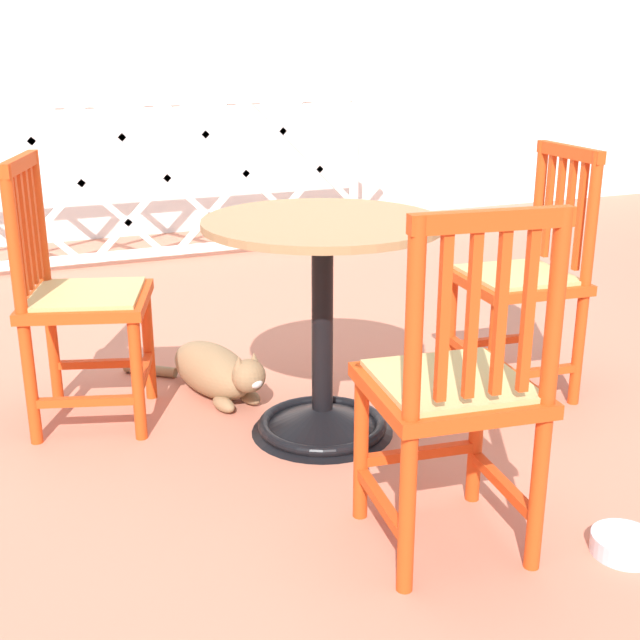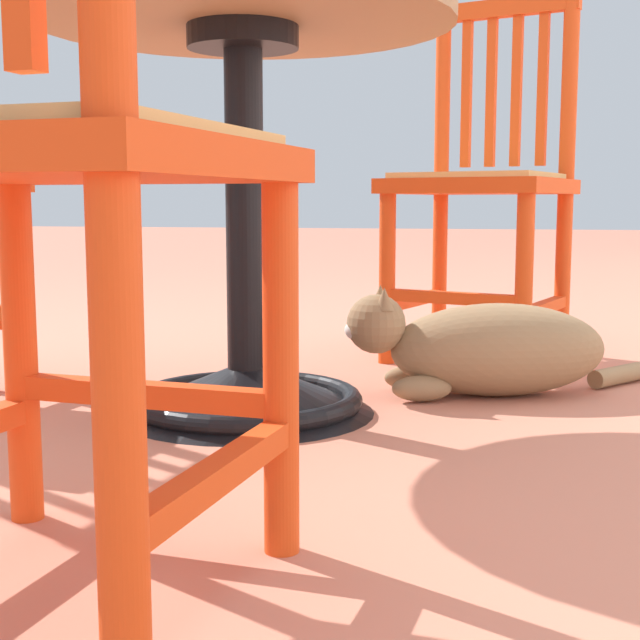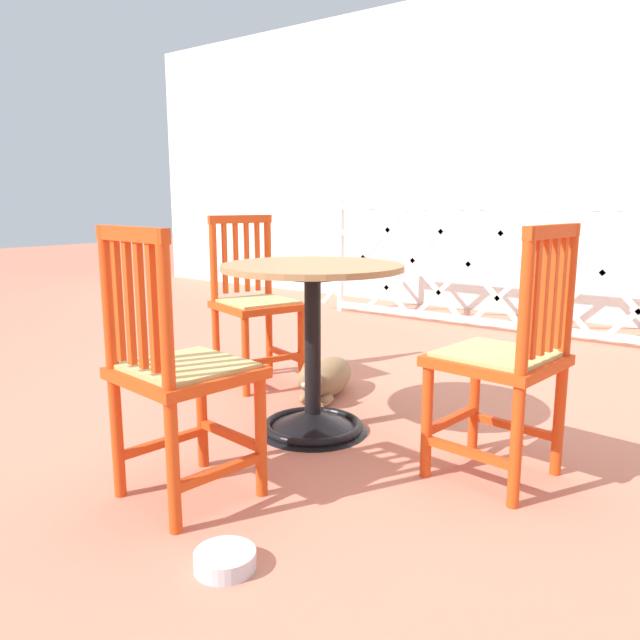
{
  "view_description": "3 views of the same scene",
  "coord_description": "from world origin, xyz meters",
  "px_view_note": "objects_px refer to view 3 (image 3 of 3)",
  "views": [
    {
      "loc": [
        -1.06,
        -2.17,
        1.24
      ],
      "look_at": [
        -0.04,
        0.25,
        0.37
      ],
      "focal_mm": 46.24,
      "sensor_mm": 36.0,
      "label": 1
    },
    {
      "loc": [
        1.5,
        0.64,
        0.39
      ],
      "look_at": [
        -0.05,
        0.31,
        0.18
      ],
      "focal_mm": 49.87,
      "sensor_mm": 36.0,
      "label": 2
    },
    {
      "loc": [
        1.49,
        -1.85,
        0.98
      ],
      "look_at": [
        -0.12,
        0.28,
        0.47
      ],
      "focal_mm": 34.59,
      "sensor_mm": 36.0,
      "label": 3
    }
  ],
  "objects_px": {
    "cafe_table": "(313,368)",
    "orange_chair_at_corner": "(504,361)",
    "tabby_cat": "(325,379)",
    "pet_water_bowl": "(225,560)",
    "orange_chair_by_planter": "(255,305)",
    "orange_chair_facing_out": "(179,374)"
  },
  "relations": [
    {
      "from": "cafe_table",
      "to": "tabby_cat",
      "type": "bearing_deg",
      "value": 120.27
    },
    {
      "from": "orange_chair_by_planter",
      "to": "pet_water_bowl",
      "type": "height_order",
      "value": "orange_chair_by_planter"
    },
    {
      "from": "orange_chair_at_corner",
      "to": "orange_chair_by_planter",
      "type": "bearing_deg",
      "value": 166.66
    },
    {
      "from": "cafe_table",
      "to": "tabby_cat",
      "type": "distance_m",
      "value": 0.52
    },
    {
      "from": "orange_chair_at_corner",
      "to": "orange_chair_by_planter",
      "type": "height_order",
      "value": "same"
    },
    {
      "from": "orange_chair_at_corner",
      "to": "tabby_cat",
      "type": "bearing_deg",
      "value": 160.43
    },
    {
      "from": "orange_chair_at_corner",
      "to": "pet_water_bowl",
      "type": "relative_size",
      "value": 5.36
    },
    {
      "from": "orange_chair_facing_out",
      "to": "orange_chair_at_corner",
      "type": "relative_size",
      "value": 1.0
    },
    {
      "from": "cafe_table",
      "to": "orange_chair_facing_out",
      "type": "bearing_deg",
      "value": -87.52
    },
    {
      "from": "cafe_table",
      "to": "orange_chair_facing_out",
      "type": "height_order",
      "value": "orange_chair_facing_out"
    },
    {
      "from": "cafe_table",
      "to": "pet_water_bowl",
      "type": "relative_size",
      "value": 4.47
    },
    {
      "from": "cafe_table",
      "to": "orange_chair_at_corner",
      "type": "relative_size",
      "value": 0.83
    },
    {
      "from": "tabby_cat",
      "to": "pet_water_bowl",
      "type": "xyz_separation_m",
      "value": [
        0.68,
        -1.38,
        -0.07
      ]
    },
    {
      "from": "cafe_table",
      "to": "orange_chair_at_corner",
      "type": "bearing_deg",
      "value": 3.06
    },
    {
      "from": "cafe_table",
      "to": "pet_water_bowl",
      "type": "distance_m",
      "value": 1.08
    },
    {
      "from": "orange_chair_facing_out",
      "to": "tabby_cat",
      "type": "bearing_deg",
      "value": 103.36
    },
    {
      "from": "pet_water_bowl",
      "to": "orange_chair_facing_out",
      "type": "bearing_deg",
      "value": 153.32
    },
    {
      "from": "orange_chair_at_corner",
      "to": "tabby_cat",
      "type": "distance_m",
      "value": 1.18
    },
    {
      "from": "tabby_cat",
      "to": "pet_water_bowl",
      "type": "bearing_deg",
      "value": -63.54
    },
    {
      "from": "orange_chair_at_corner",
      "to": "orange_chair_facing_out",
      "type": "bearing_deg",
      "value": -134.6
    },
    {
      "from": "cafe_table",
      "to": "orange_chair_by_planter",
      "type": "xyz_separation_m",
      "value": [
        -0.71,
        0.41,
        0.15
      ]
    },
    {
      "from": "pet_water_bowl",
      "to": "orange_chair_at_corner",
      "type": "bearing_deg",
      "value": 69.33
    }
  ]
}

